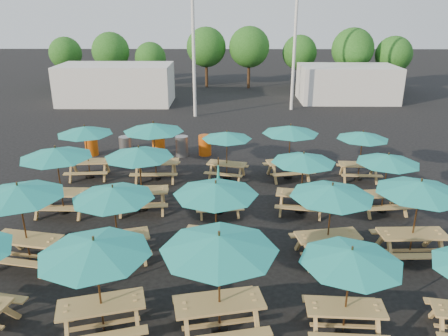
{
  "coord_description": "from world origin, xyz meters",
  "views": [
    {
      "loc": [
        0.15,
        -13.72,
        6.81
      ],
      "look_at": [
        0.0,
        1.5,
        1.1
      ],
      "focal_mm": 35.0,
      "sensor_mm": 36.0,
      "label": 1
    }
  ],
  "objects_px": {
    "picnic_unit_5": "(113,196)",
    "picnic_unit_6": "(139,155)",
    "picnic_unit_4": "(95,252)",
    "waste_bin_3": "(182,146)",
    "picnic_unit_9": "(216,192)",
    "waste_bin_0": "(91,145)",
    "picnic_unit_1": "(19,195)",
    "picnic_unit_15": "(290,132)",
    "picnic_unit_18": "(388,162)",
    "picnic_unit_17": "(420,191)",
    "waste_bin_2": "(159,146)",
    "picnic_unit_3": "(85,133)",
    "picnic_unit_8": "(219,248)",
    "picnic_unit_11": "(227,137)",
    "picnic_unit_2": "(56,156)",
    "picnic_unit_14": "(303,161)",
    "waste_bin_1": "(126,147)",
    "picnic_unit_13": "(332,194)",
    "waste_bin_4": "(205,145)",
    "picnic_unit_7": "(154,130)",
    "picnic_unit_10": "(218,191)",
    "picnic_unit_12": "(351,260)"
  },
  "relations": [
    {
      "from": "picnic_unit_2",
      "to": "picnic_unit_4",
      "type": "distance_m",
      "value": 6.65
    },
    {
      "from": "picnic_unit_13",
      "to": "picnic_unit_9",
      "type": "bearing_deg",
      "value": 169.98
    },
    {
      "from": "picnic_unit_3",
      "to": "picnic_unit_12",
      "type": "xyz_separation_m",
      "value": [
        8.34,
        -9.2,
        -0.08
      ]
    },
    {
      "from": "picnic_unit_15",
      "to": "picnic_unit_18",
      "type": "height_order",
      "value": "picnic_unit_15"
    },
    {
      "from": "picnic_unit_9",
      "to": "picnic_unit_6",
      "type": "bearing_deg",
      "value": 142.48
    },
    {
      "from": "picnic_unit_17",
      "to": "waste_bin_2",
      "type": "height_order",
      "value": "picnic_unit_17"
    },
    {
      "from": "picnic_unit_14",
      "to": "picnic_unit_10",
      "type": "bearing_deg",
      "value": -167.52
    },
    {
      "from": "picnic_unit_4",
      "to": "waste_bin_2",
      "type": "height_order",
      "value": "picnic_unit_4"
    },
    {
      "from": "picnic_unit_5",
      "to": "picnic_unit_6",
      "type": "distance_m",
      "value": 3.18
    },
    {
      "from": "picnic_unit_14",
      "to": "waste_bin_1",
      "type": "relative_size",
      "value": 2.61
    },
    {
      "from": "waste_bin_0",
      "to": "waste_bin_4",
      "type": "height_order",
      "value": "same"
    },
    {
      "from": "picnic_unit_12",
      "to": "picnic_unit_1",
      "type": "bearing_deg",
      "value": 164.33
    },
    {
      "from": "picnic_unit_1",
      "to": "picnic_unit_15",
      "type": "xyz_separation_m",
      "value": [
        8.05,
        6.49,
        -0.1
      ]
    },
    {
      "from": "picnic_unit_5",
      "to": "picnic_unit_8",
      "type": "xyz_separation_m",
      "value": [
        2.92,
        -2.95,
        0.19
      ]
    },
    {
      "from": "picnic_unit_3",
      "to": "picnic_unit_8",
      "type": "bearing_deg",
      "value": -63.4
    },
    {
      "from": "picnic_unit_18",
      "to": "picnic_unit_11",
      "type": "bearing_deg",
      "value": 144.07
    },
    {
      "from": "picnic_unit_9",
      "to": "waste_bin_3",
      "type": "height_order",
      "value": "picnic_unit_9"
    },
    {
      "from": "picnic_unit_5",
      "to": "picnic_unit_6",
      "type": "relative_size",
      "value": 1.08
    },
    {
      "from": "picnic_unit_13",
      "to": "picnic_unit_4",
      "type": "bearing_deg",
      "value": -160.58
    },
    {
      "from": "picnic_unit_7",
      "to": "waste_bin_0",
      "type": "bearing_deg",
      "value": 137.74
    },
    {
      "from": "picnic_unit_2",
      "to": "picnic_unit_10",
      "type": "xyz_separation_m",
      "value": [
        5.4,
        0.03,
        -1.25
      ]
    },
    {
      "from": "picnic_unit_18",
      "to": "picnic_unit_6",
      "type": "bearing_deg",
      "value": 173.18
    },
    {
      "from": "picnic_unit_3",
      "to": "picnic_unit_9",
      "type": "relative_size",
      "value": 0.88
    },
    {
      "from": "picnic_unit_9",
      "to": "waste_bin_0",
      "type": "bearing_deg",
      "value": 135.88
    },
    {
      "from": "picnic_unit_8",
      "to": "picnic_unit_17",
      "type": "xyz_separation_m",
      "value": [
        5.38,
        3.12,
        -0.07
      ]
    },
    {
      "from": "picnic_unit_4",
      "to": "picnic_unit_5",
      "type": "height_order",
      "value": "picnic_unit_4"
    },
    {
      "from": "picnic_unit_9",
      "to": "picnic_unit_18",
      "type": "distance_m",
      "value": 6.48
    },
    {
      "from": "picnic_unit_11",
      "to": "waste_bin_2",
      "type": "height_order",
      "value": "picnic_unit_11"
    },
    {
      "from": "picnic_unit_2",
      "to": "picnic_unit_3",
      "type": "xyz_separation_m",
      "value": [
        -0.07,
        3.28,
        -0.14
      ]
    },
    {
      "from": "picnic_unit_5",
      "to": "picnic_unit_15",
      "type": "height_order",
      "value": "picnic_unit_15"
    },
    {
      "from": "picnic_unit_15",
      "to": "picnic_unit_18",
      "type": "relative_size",
      "value": 1.15
    },
    {
      "from": "picnic_unit_10",
      "to": "picnic_unit_13",
      "type": "xyz_separation_m",
      "value": [
        3.14,
        -2.89,
        1.16
      ]
    },
    {
      "from": "picnic_unit_4",
      "to": "picnic_unit_8",
      "type": "distance_m",
      "value": 2.55
    },
    {
      "from": "picnic_unit_6",
      "to": "waste_bin_1",
      "type": "height_order",
      "value": "picnic_unit_6"
    },
    {
      "from": "picnic_unit_12",
      "to": "waste_bin_2",
      "type": "distance_m",
      "value": 13.44
    },
    {
      "from": "picnic_unit_7",
      "to": "picnic_unit_17",
      "type": "distance_m",
      "value": 10.11
    },
    {
      "from": "picnic_unit_4",
      "to": "waste_bin_1",
      "type": "relative_size",
      "value": 2.99
    },
    {
      "from": "picnic_unit_4",
      "to": "waste_bin_3",
      "type": "relative_size",
      "value": 2.99
    },
    {
      "from": "picnic_unit_13",
      "to": "picnic_unit_18",
      "type": "distance_m",
      "value": 4.0
    },
    {
      "from": "picnic_unit_5",
      "to": "picnic_unit_15",
      "type": "xyz_separation_m",
      "value": [
        5.61,
        6.27,
        0.03
      ]
    },
    {
      "from": "picnic_unit_7",
      "to": "picnic_unit_10",
      "type": "bearing_deg",
      "value": -51.02
    },
    {
      "from": "picnic_unit_7",
      "to": "waste_bin_4",
      "type": "distance_m",
      "value": 4.01
    },
    {
      "from": "picnic_unit_2",
      "to": "picnic_unit_3",
      "type": "height_order",
      "value": "picnic_unit_2"
    },
    {
      "from": "picnic_unit_13",
      "to": "waste_bin_3",
      "type": "distance_m",
      "value": 10.39
    },
    {
      "from": "picnic_unit_8",
      "to": "picnic_unit_13",
      "type": "xyz_separation_m",
      "value": [
        2.99,
        3.04,
        -0.15
      ]
    },
    {
      "from": "picnic_unit_1",
      "to": "waste_bin_2",
      "type": "xyz_separation_m",
      "value": [
        2.23,
        9.28,
        -1.61
      ]
    },
    {
      "from": "picnic_unit_12",
      "to": "waste_bin_0",
      "type": "distance_m",
      "value": 15.23
    },
    {
      "from": "picnic_unit_5",
      "to": "waste_bin_2",
      "type": "height_order",
      "value": "picnic_unit_5"
    },
    {
      "from": "picnic_unit_15",
      "to": "waste_bin_3",
      "type": "distance_m",
      "value": 5.68
    },
    {
      "from": "picnic_unit_1",
      "to": "waste_bin_4",
      "type": "height_order",
      "value": "picnic_unit_1"
    }
  ]
}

